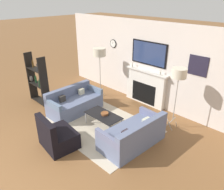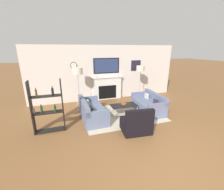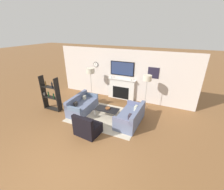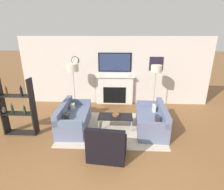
% 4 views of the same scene
% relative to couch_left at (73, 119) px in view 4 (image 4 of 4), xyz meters
% --- Properties ---
extents(fireplace_wall, '(7.56, 0.28, 2.70)m').
position_rel_couch_left_xyz_m(fireplace_wall, '(1.21, 2.14, 0.95)').
color(fireplace_wall, beige).
rests_on(fireplace_wall, ground_plane).
extents(area_rug, '(3.03, 2.20, 0.01)m').
position_rel_couch_left_xyz_m(area_rug, '(1.20, 0.00, -0.28)').
color(area_rug, beige).
rests_on(area_rug, ground_plane).
extents(couch_left, '(0.85, 1.69, 0.76)m').
position_rel_couch_left_xyz_m(couch_left, '(0.00, 0.00, 0.00)').
color(couch_left, slate).
rests_on(couch_left, ground_plane).
extents(couch_right, '(0.90, 1.68, 0.75)m').
position_rel_couch_left_xyz_m(couch_right, '(2.41, -0.00, -0.01)').
color(couch_right, slate).
rests_on(couch_right, ground_plane).
extents(armchair, '(0.93, 0.81, 0.85)m').
position_rel_couch_left_xyz_m(armchair, '(1.15, -1.35, -0.01)').
color(armchair, black).
rests_on(armchair, ground_plane).
extents(coffee_table, '(1.05, 0.55, 0.39)m').
position_rel_couch_left_xyz_m(coffee_table, '(1.30, 0.03, 0.07)').
color(coffee_table, black).
rests_on(coffee_table, ground_plane).
extents(decorative_bowl, '(0.22, 0.22, 0.06)m').
position_rel_couch_left_xyz_m(decorative_bowl, '(1.31, 0.08, 0.13)').
color(decorative_bowl, brown).
rests_on(decorative_bowl, coffee_table).
extents(floor_lamp_left, '(0.43, 0.43, 1.77)m').
position_rel_couch_left_xyz_m(floor_lamp_left, '(-0.28, 1.37, 1.32)').
color(floor_lamp_left, '#9E998E').
rests_on(floor_lamp_left, ground_plane).
extents(floor_lamp_right, '(0.39, 0.39, 1.75)m').
position_rel_couch_left_xyz_m(floor_lamp_right, '(2.69, 1.37, 1.30)').
color(floor_lamp_right, '#9E998E').
rests_on(floor_lamp_right, ground_plane).
extents(shelf_unit, '(0.92, 0.28, 1.66)m').
position_rel_couch_left_xyz_m(shelf_unit, '(-1.44, -0.43, 0.50)').
color(shelf_unit, black).
rests_on(shelf_unit, ground_plane).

